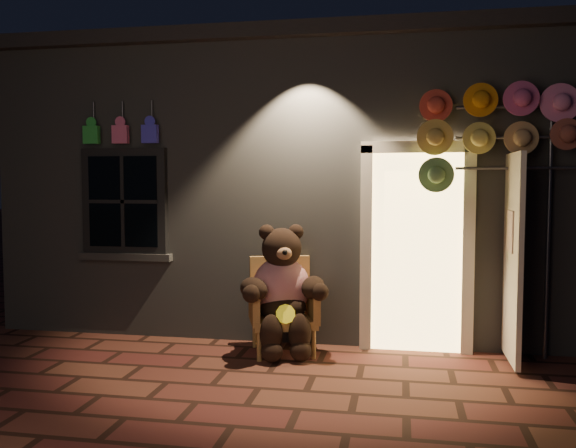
# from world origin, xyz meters

# --- Properties ---
(ground) EXTENTS (60.00, 60.00, 0.00)m
(ground) POSITION_xyz_m (0.00, 0.00, 0.00)
(ground) COLOR #592F22
(ground) RESTS_ON ground
(shop_building) EXTENTS (7.30, 5.95, 3.51)m
(shop_building) POSITION_xyz_m (0.00, 3.99, 1.74)
(shop_building) COLOR slate
(shop_building) RESTS_ON ground
(wicker_armchair) EXTENTS (0.82, 0.78, 0.98)m
(wicker_armchair) POSITION_xyz_m (-0.02, 1.17, 0.49)
(wicker_armchair) COLOR #B38245
(wicker_armchair) RESTS_ON ground
(teddy_bear) EXTENTS (0.92, 0.85, 1.33)m
(teddy_bear) POSITION_xyz_m (0.00, 1.05, 0.67)
(teddy_bear) COLOR #B41322
(teddy_bear) RESTS_ON ground
(hat_rack) EXTENTS (1.60, 0.22, 2.73)m
(hat_rack) POSITION_xyz_m (2.07, 1.28, 2.29)
(hat_rack) COLOR #59595E
(hat_rack) RESTS_ON ground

